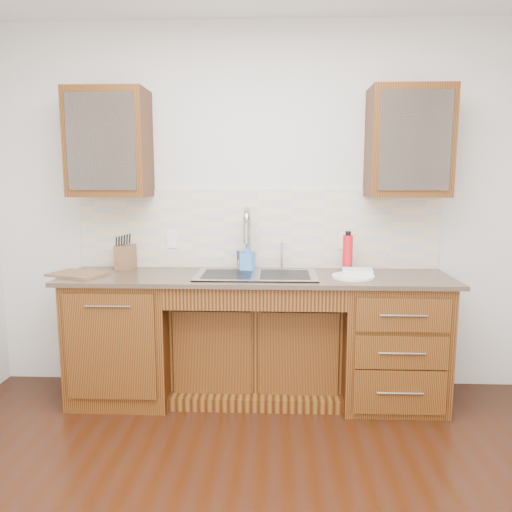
{
  "coord_description": "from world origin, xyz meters",
  "views": [
    {
      "loc": [
        0.14,
        -1.99,
        1.58
      ],
      "look_at": [
        0.0,
        1.4,
        1.05
      ],
      "focal_mm": 35.0,
      "sensor_mm": 36.0,
      "label": 1
    }
  ],
  "objects_px": {
    "water_bottle": "(348,254)",
    "knife_block": "(125,257)",
    "soap_bottle": "(247,257)",
    "plate": "(353,276)",
    "cutting_board": "(77,274)"
  },
  "relations": [
    {
      "from": "water_bottle",
      "to": "soap_bottle",
      "type": "bearing_deg",
      "value": 178.89
    },
    {
      "from": "cutting_board",
      "to": "soap_bottle",
      "type": "bearing_deg",
      "value": 10.04
    },
    {
      "from": "water_bottle",
      "to": "knife_block",
      "type": "relative_size",
      "value": 1.49
    },
    {
      "from": "soap_bottle",
      "to": "water_bottle",
      "type": "xyz_separation_m",
      "value": [
        0.72,
        -0.01,
        0.03
      ]
    },
    {
      "from": "plate",
      "to": "knife_block",
      "type": "distance_m",
      "value": 1.67
    },
    {
      "from": "soap_bottle",
      "to": "knife_block",
      "type": "bearing_deg",
      "value": -168.1
    },
    {
      "from": "knife_block",
      "to": "soap_bottle",
      "type": "bearing_deg",
      "value": 8.74
    },
    {
      "from": "plate",
      "to": "cutting_board",
      "type": "xyz_separation_m",
      "value": [
        -1.92,
        0.01,
        -0.0
      ]
    },
    {
      "from": "soap_bottle",
      "to": "water_bottle",
      "type": "relative_size",
      "value": 0.77
    },
    {
      "from": "soap_bottle",
      "to": "cutting_board",
      "type": "xyz_separation_m",
      "value": [
        -1.18,
        -0.21,
        -0.09
      ]
    },
    {
      "from": "soap_bottle",
      "to": "water_bottle",
      "type": "distance_m",
      "value": 0.72
    },
    {
      "from": "knife_block",
      "to": "plate",
      "type": "bearing_deg",
      "value": 2.74
    },
    {
      "from": "plate",
      "to": "water_bottle",
      "type": "bearing_deg",
      "value": 93.99
    },
    {
      "from": "soap_bottle",
      "to": "plate",
      "type": "height_order",
      "value": "soap_bottle"
    },
    {
      "from": "plate",
      "to": "knife_block",
      "type": "xyz_separation_m",
      "value": [
        -1.65,
        0.26,
        0.08
      ]
    }
  ]
}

